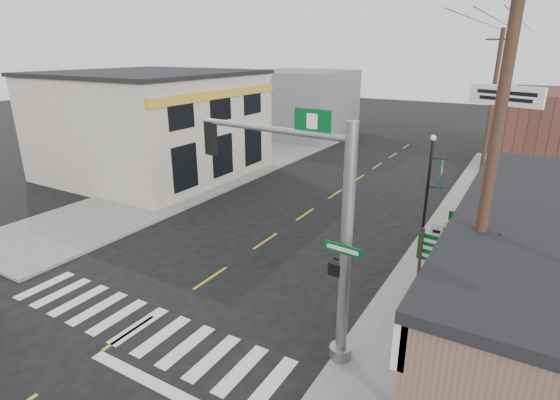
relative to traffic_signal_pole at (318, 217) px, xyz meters
The scene contains 18 objects.
ground 7.17m from the traffic_signal_pole, 158.10° to the right, with size 140.00×140.00×0.00m, color black.
sidewalk_right 12.16m from the traffic_signal_pole, 71.53° to the left, with size 6.00×38.00×0.13m, color gray.
sidewalk_left 18.48m from the traffic_signal_pole, 143.00° to the left, with size 6.00×38.00×0.13m, color gray.
center_line 8.99m from the traffic_signal_pole, 132.68° to the left, with size 0.12×56.00×0.01m, color gold.
crosswalk 7.06m from the traffic_signal_pole, 161.85° to the right, with size 11.00×2.20×0.01m, color silver.
left_building 21.88m from the traffic_signal_pole, 147.22° to the left, with size 12.00×12.00×6.80m, color beige.
bldg_distant_left 34.05m from the traffic_signal_pole, 118.77° to the left, with size 9.00×10.00×6.40m, color slate.
traffic_signal_pole is the anchor object (origin of this frame).
guide_sign 5.45m from the traffic_signal_pole, 59.44° to the left, with size 1.51×0.13×2.64m.
fire_hydrant 6.11m from the traffic_signal_pole, 52.32° to the left, with size 0.23×0.23×0.73m.
ped_crossing_sign 6.97m from the traffic_signal_pole, 64.89° to the left, with size 1.13×0.08×2.90m.
lamp_post 9.25m from the traffic_signal_pole, 83.87° to the left, with size 0.64×0.50×4.89m.
dance_center_sign 12.80m from the traffic_signal_pole, 75.64° to the left, with size 3.33×0.21×7.08m.
bare_tree 5.17m from the traffic_signal_pole, 13.45° to the left, with size 2.41×2.41×4.82m.
shrub_front 5.59m from the traffic_signal_pole, 38.55° to the left, with size 1.16×1.16×0.87m, color #163617.
shrub_back 8.52m from the traffic_signal_pole, 58.18° to the left, with size 1.04×1.04×0.78m, color black.
utility_pole_near 4.16m from the traffic_signal_pole, 17.56° to the left, with size 1.79×0.27×10.27m.
utility_pole_far 18.67m from the traffic_signal_pole, 83.48° to the left, with size 1.63×0.25×9.39m.
Camera 1 is at (9.93, -7.55, 8.41)m, focal length 28.00 mm.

